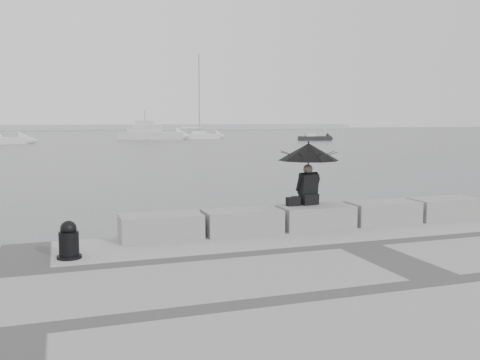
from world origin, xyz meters
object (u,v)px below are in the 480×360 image
object	(u,v)px
seated_person	(309,157)
small_motorboat	(315,138)
mooring_bollard	(69,243)
sailboat_right	(197,135)
motor_cruiser	(151,133)

from	to	relation	value
seated_person	small_motorboat	distance (m)	65.16
mooring_bollard	seated_person	bearing A→B (deg)	13.45
seated_person	sailboat_right	bearing A→B (deg)	68.39
mooring_bollard	motor_cruiser	world-z (taller)	motor_cruiser
sailboat_right	small_motorboat	size ratio (longest dim) A/B	2.67
seated_person	mooring_bollard	world-z (taller)	seated_person
motor_cruiser	small_motorboat	bearing A→B (deg)	-7.30
mooring_bollard	small_motorboat	size ratio (longest dim) A/B	0.14
seated_person	motor_cruiser	xyz separation A→B (m)	(8.11, 69.52, -1.14)
small_motorboat	motor_cruiser	bearing A→B (deg)	162.46
motor_cruiser	small_motorboat	world-z (taller)	motor_cruiser
motor_cruiser	mooring_bollard	bearing A→B (deg)	-79.70
seated_person	mooring_bollard	xyz separation A→B (m)	(-5.07, -1.21, -1.26)
sailboat_right	small_motorboat	distance (m)	18.31
sailboat_right	motor_cruiser	bearing A→B (deg)	171.47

